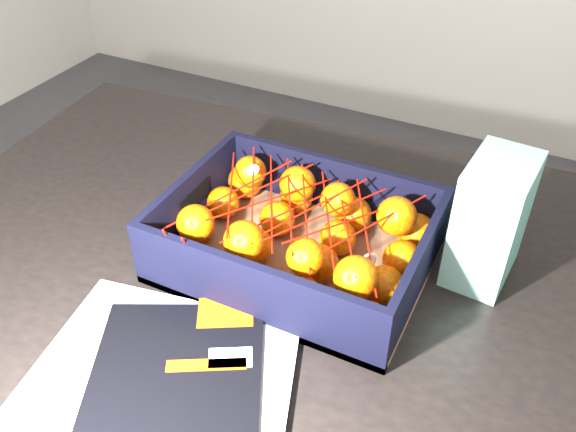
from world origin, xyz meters
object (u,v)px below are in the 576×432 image
at_px(retail_carton, 491,221).
at_px(produce_crate, 297,246).
at_px(table, 276,292).
at_px(magazine_stack, 163,388).

bearing_deg(retail_carton, produce_crate, -152.64).
distance_m(table, retail_carton, 0.37).
height_order(produce_crate, retail_carton, retail_carton).
distance_m(magazine_stack, retail_carton, 0.50).
xyz_separation_m(table, retail_carton, (0.30, 0.09, 0.19)).
relative_size(table, retail_carton, 6.64).
xyz_separation_m(produce_crate, retail_carton, (0.25, 0.11, 0.06)).
relative_size(produce_crate, retail_carton, 2.01).
bearing_deg(retail_carton, table, -158.46).
height_order(magazine_stack, retail_carton, retail_carton).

